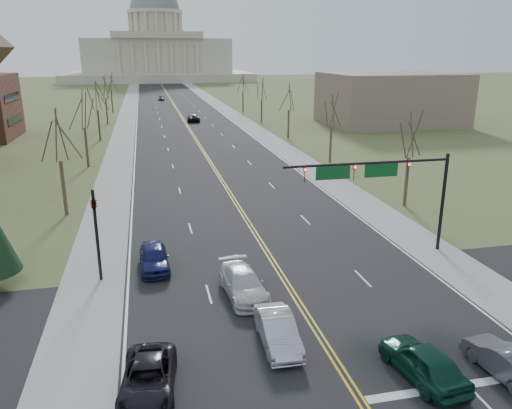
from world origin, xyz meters
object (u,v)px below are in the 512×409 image
car_far_nb (194,118)px  car_nb_outer_lead (506,361)px  car_nb_inner_lead (423,362)px  car_sb_outer_lead (148,379)px  car_sb_inner_second (243,284)px  car_sb_inner_lead (278,331)px  car_far_sb (161,98)px  signal_mast (380,177)px  signal_left (96,225)px  car_sb_outer_second (154,258)px

car_far_nb → car_nb_outer_lead: bearing=99.0°
car_nb_inner_lead → car_sb_outer_lead: size_ratio=0.97×
car_nb_outer_lead → car_sb_inner_second: bearing=-49.9°
car_nb_outer_lead → car_nb_inner_lead: bearing=-14.2°
car_sb_inner_lead → car_sb_inner_second: car_sb_inner_second is taller
car_nb_inner_lead → car_far_sb: bearing=-95.2°
car_far_nb → car_far_sb: 50.24m
car_sb_outer_lead → car_sb_inner_lead: bearing=26.3°
signal_mast → car_sb_inner_lead: size_ratio=2.60×
car_far_nb → car_sb_inner_lead: bearing=92.8°
car_sb_outer_lead → signal_left: bearing=108.9°
signal_left → car_sb_inner_second: 9.90m
car_sb_inner_lead → car_far_sb: car_sb_inner_lead is taller
signal_left → car_far_nb: bearing=79.8°
car_nb_inner_lead → car_far_nb: car_nb_inner_lead is taller
signal_mast → car_nb_outer_lead: signal_mast is taller
car_sb_inner_lead → car_far_sb: bearing=91.8°
signal_mast → car_sb_outer_second: size_ratio=2.56×
signal_mast → car_far_nb: size_ratio=2.19×
signal_left → car_far_sb: size_ratio=1.44×
car_sb_outer_lead → car_far_nb: size_ratio=0.89×
signal_left → car_sb_inner_lead: signal_left is taller
car_nb_inner_lead → car_sb_inner_lead: 6.91m
car_nb_inner_lead → car_nb_outer_lead: bearing=162.8°
car_nb_outer_lead → car_far_sb: 139.29m
car_sb_inner_second → car_far_sb: size_ratio=1.28×
car_nb_inner_lead → car_sb_inner_second: 11.40m
signal_mast → car_sb_outer_lead: bearing=-143.3°
car_nb_outer_lead → car_sb_outer_second: car_sb_outer_second is taller
car_sb_outer_lead → car_nb_outer_lead: bearing=-2.4°
car_sb_outer_second → car_far_sb: bearing=85.8°
signal_mast → car_nb_outer_lead: size_ratio=2.76×
signal_mast → signal_left: signal_mast is taller
signal_left → car_far_sb: bearing=86.0°
signal_left → car_sb_inner_second: size_ratio=1.12×
car_nb_inner_lead → car_far_nb: size_ratio=0.87×
signal_mast → car_sb_inner_lead: signal_mast is taller
signal_mast → car_sb_outer_second: (-15.54, 0.98, -4.94)m
car_nb_inner_lead → signal_left: bearing=-50.3°
car_nb_inner_lead → car_far_sb: car_nb_inner_lead is taller
car_nb_outer_lead → car_sb_outer_second: (-15.15, 15.22, 0.08)m
signal_left → car_sb_outer_lead: size_ratio=1.21×
car_sb_outer_lead → car_nb_inner_lead: bearing=-1.9°
signal_mast → car_sb_inner_second: bearing=-158.5°
car_sb_inner_second → car_sb_outer_lead: bearing=-130.0°
car_sb_outer_lead → car_far_sb: 136.83m
car_sb_outer_second → car_far_sb: car_sb_outer_second is taller
signal_mast → car_sb_outer_second: 16.34m
signal_left → car_sb_outer_lead: 12.71m
signal_left → car_far_nb: size_ratio=1.08×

